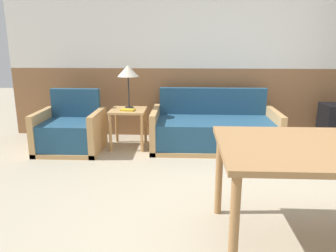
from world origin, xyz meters
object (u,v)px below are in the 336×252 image
at_px(couch, 214,131).
at_px(side_table, 128,116).
at_px(table_lamp, 128,72).
at_px(armchair, 71,132).

bearing_deg(couch, side_table, -179.56).
bearing_deg(table_lamp, armchair, -158.89).
distance_m(couch, armchair, 1.99).
distance_m(armchair, side_table, 0.82).
relative_size(couch, armchair, 2.04).
bearing_deg(armchair, table_lamp, 14.29).
bearing_deg(side_table, table_lamp, 88.72).
distance_m(side_table, table_lamp, 0.62).
distance_m(armchair, table_lamp, 1.15).
bearing_deg(armchair, side_table, 8.56).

